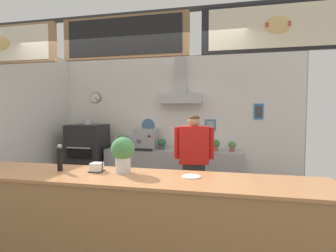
# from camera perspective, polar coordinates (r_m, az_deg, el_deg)

# --- Properties ---
(ground_plane) EXTENTS (6.63, 6.63, 0.00)m
(ground_plane) POSITION_cam_1_polar(r_m,az_deg,el_deg) (3.52, -7.15, -25.86)
(ground_plane) COLOR #3F3A38
(back_wall_assembly) EXTENTS (5.39, 3.22, 2.93)m
(back_wall_assembly) POSITION_cam_1_polar(r_m,az_deg,el_deg) (5.58, 1.61, 1.73)
(back_wall_assembly) COLOR #9E9E99
(back_wall_assembly) RESTS_ON ground_plane
(service_counter) EXTENTS (4.14, 0.71, 1.07)m
(service_counter) POSITION_cam_1_polar(r_m,az_deg,el_deg) (2.84, -11.02, -21.31)
(service_counter) COLOR #B77F4C
(service_counter) RESTS_ON ground_plane
(back_prep_counter) EXTENTS (2.89, 0.62, 0.90)m
(back_prep_counter) POSITION_cam_1_polar(r_m,az_deg,el_deg) (5.51, 1.13, -9.99)
(back_prep_counter) COLOR #A3A5AD
(back_prep_counter) RESTS_ON ground_plane
(pizza_oven) EXTENTS (0.76, 0.71, 1.52)m
(pizza_oven) POSITION_cam_1_polar(r_m,az_deg,el_deg) (5.94, -17.58, -6.51)
(pizza_oven) COLOR #232326
(pizza_oven) RESTS_ON ground_plane
(shop_worker) EXTENTS (0.60, 0.28, 1.66)m
(shop_worker) POSITION_cam_1_polar(r_m,az_deg,el_deg) (3.96, 5.82, -8.80)
(shop_worker) COLOR #232328
(shop_worker) RESTS_ON ground_plane
(espresso_machine) EXTENTS (0.45, 0.52, 0.43)m
(espresso_machine) POSITION_cam_1_polar(r_m,az_deg,el_deg) (5.51, -4.93, -2.93)
(espresso_machine) COLOR #A3A5AD
(espresso_machine) RESTS_ON back_prep_counter
(potted_rosemary) EXTENTS (0.17, 0.17, 0.23)m
(potted_rosemary) POSITION_cam_1_polar(r_m,az_deg,el_deg) (5.27, 10.68, -4.07)
(potted_rosemary) COLOR #9E563D
(potted_rosemary) RESTS_ON back_prep_counter
(potted_basil) EXTENTS (0.25, 0.25, 0.28)m
(potted_basil) POSITION_cam_1_polar(r_m,az_deg,el_deg) (5.74, -10.22, -3.26)
(potted_basil) COLOR #9E563D
(potted_basil) RESTS_ON back_prep_counter
(potted_sage) EXTENTS (0.18, 0.18, 0.22)m
(potted_sage) POSITION_cam_1_polar(r_m,az_deg,el_deg) (5.44, -1.42, -3.98)
(potted_sage) COLOR #4C4C51
(potted_sage) RESTS_ON back_prep_counter
(potted_oregano) EXTENTS (0.16, 0.16, 0.21)m
(potted_oregano) POSITION_cam_1_polar(r_m,az_deg,el_deg) (5.29, 14.22, -4.26)
(potted_oregano) COLOR #9E563D
(potted_oregano) RESTS_ON back_prep_counter
(napkin_holder) EXTENTS (0.14, 0.14, 0.11)m
(napkin_holder) POSITION_cam_1_polar(r_m,az_deg,el_deg) (2.86, -15.74, -8.99)
(napkin_holder) COLOR #262628
(napkin_holder) RESTS_ON service_counter
(pepper_grinder) EXTENTS (0.06, 0.06, 0.29)m
(pepper_grinder) POSITION_cam_1_polar(r_m,az_deg,el_deg) (3.01, -23.14, -6.57)
(pepper_grinder) COLOR black
(pepper_grinder) RESTS_ON service_counter
(condiment_plate) EXTENTS (0.19, 0.19, 0.01)m
(condiment_plate) POSITION_cam_1_polar(r_m,az_deg,el_deg) (2.55, 5.23, -11.24)
(condiment_plate) COLOR white
(condiment_plate) RESTS_ON service_counter
(basil_vase) EXTENTS (0.24, 0.24, 0.38)m
(basil_vase) POSITION_cam_1_polar(r_m,az_deg,el_deg) (2.71, -10.11, -6.12)
(basil_vase) COLOR silver
(basil_vase) RESTS_ON service_counter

